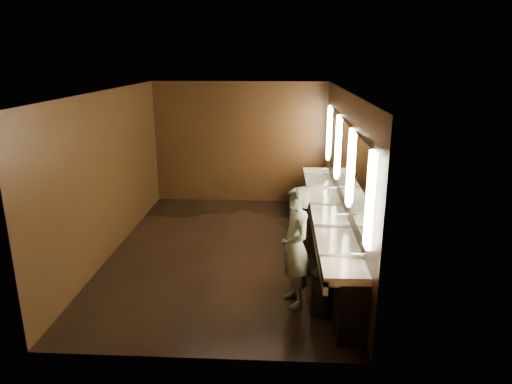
% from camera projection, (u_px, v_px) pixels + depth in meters
% --- Properties ---
extents(floor, '(6.00, 6.00, 0.00)m').
position_uv_depth(floor, '(227.00, 251.00, 8.13)').
color(floor, black).
rests_on(floor, ground).
extents(ceiling, '(4.00, 6.00, 0.02)m').
position_uv_depth(ceiling, '(223.00, 91.00, 7.32)').
color(ceiling, '#2D2D2B').
rests_on(ceiling, wall_back).
extents(wall_back, '(4.00, 0.02, 2.80)m').
position_uv_depth(wall_back, '(240.00, 143.00, 10.59)').
color(wall_back, black).
rests_on(wall_back, floor).
extents(wall_front, '(4.00, 0.02, 2.80)m').
position_uv_depth(wall_front, '(191.00, 246.00, 4.85)').
color(wall_front, black).
rests_on(wall_front, floor).
extents(wall_left, '(0.02, 6.00, 2.80)m').
position_uv_depth(wall_left, '(109.00, 174.00, 7.83)').
color(wall_left, black).
rests_on(wall_left, floor).
extents(wall_right, '(0.02, 6.00, 2.80)m').
position_uv_depth(wall_right, '(344.00, 177.00, 7.62)').
color(wall_right, black).
rests_on(wall_right, floor).
extents(sink_counter, '(0.55, 5.40, 1.01)m').
position_uv_depth(sink_counter, '(329.00, 227.00, 7.89)').
color(sink_counter, black).
rests_on(sink_counter, floor).
extents(mirror_band, '(0.06, 5.03, 1.15)m').
position_uv_depth(mirror_band, '(344.00, 157.00, 7.52)').
color(mirror_band, '#FEE6B5').
rests_on(mirror_band, wall_right).
extents(person, '(0.56, 0.71, 1.69)m').
position_uv_depth(person, '(296.00, 247.00, 6.20)').
color(person, '#9BDCE7').
rests_on(person, floor).
extents(trash_bin, '(0.46, 0.46, 0.59)m').
position_uv_depth(trash_bin, '(326.00, 293.00, 6.11)').
color(trash_bin, black).
rests_on(trash_bin, floor).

